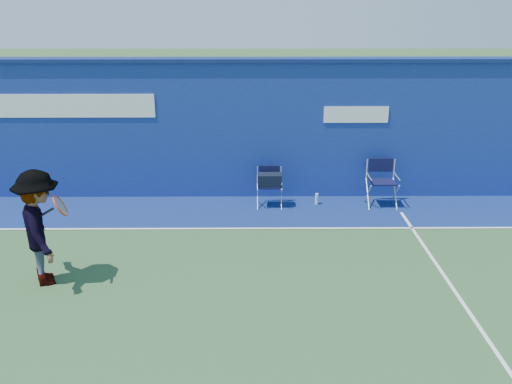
{
  "coord_description": "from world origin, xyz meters",
  "views": [
    {
      "loc": [
        1.35,
        -6.57,
        4.38
      ],
      "look_at": [
        1.41,
        2.6,
        1.0
      ],
      "focal_mm": 38.0,
      "sensor_mm": 36.0,
      "label": 1
    }
  ],
  "objects_px": {
    "directors_chair_right": "(381,192)",
    "tennis_player": "(41,228)",
    "directors_chair_left": "(269,191)",
    "water_bottle": "(317,199)"
  },
  "relations": [
    {
      "from": "directors_chair_left",
      "to": "directors_chair_right",
      "type": "distance_m",
      "value": 2.44
    },
    {
      "from": "directors_chair_left",
      "to": "water_bottle",
      "type": "xyz_separation_m",
      "value": [
        1.04,
        0.09,
        -0.23
      ]
    },
    {
      "from": "tennis_player",
      "to": "water_bottle",
      "type": "bearing_deg",
      "value": 35.31
    },
    {
      "from": "water_bottle",
      "to": "tennis_player",
      "type": "bearing_deg",
      "value": -144.69
    },
    {
      "from": "water_bottle",
      "to": "tennis_player",
      "type": "height_order",
      "value": "tennis_player"
    },
    {
      "from": "directors_chair_right",
      "to": "tennis_player",
      "type": "relative_size",
      "value": 0.54
    },
    {
      "from": "water_bottle",
      "to": "tennis_player",
      "type": "relative_size",
      "value": 0.13
    },
    {
      "from": "directors_chair_right",
      "to": "tennis_player",
      "type": "bearing_deg",
      "value": -151.78
    },
    {
      "from": "directors_chair_left",
      "to": "directors_chair_right",
      "type": "height_order",
      "value": "directors_chair_right"
    },
    {
      "from": "directors_chair_left",
      "to": "tennis_player",
      "type": "height_order",
      "value": "tennis_player"
    }
  ]
}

